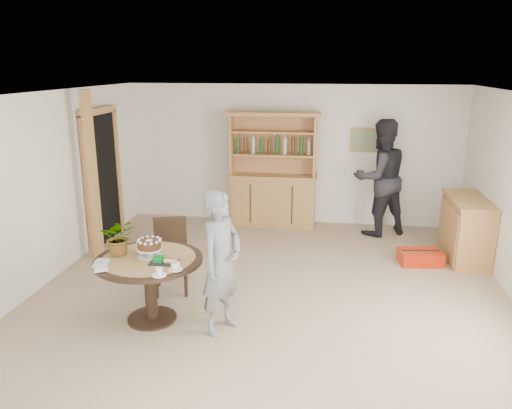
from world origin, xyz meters
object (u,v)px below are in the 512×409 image
object	(u,v)px
adult_person	(380,178)
dining_chair	(171,250)
dining_table	(149,271)
sideboard	(466,229)
red_suitcase	(420,257)
teen_boy	(221,263)
hutch	(273,188)

from	to	relation	value
adult_person	dining_chair	bearing A→B (deg)	16.77
dining_table	adult_person	world-z (taller)	adult_person
sideboard	red_suitcase	size ratio (longest dim) A/B	1.94
teen_boy	dining_chair	bearing A→B (deg)	66.85
hutch	adult_person	bearing A→B (deg)	-7.45
dining_chair	adult_person	size ratio (longest dim) A/B	0.48
dining_table	dining_chair	size ratio (longest dim) A/B	1.27
dining_table	red_suitcase	bearing A→B (deg)	33.32
dining_chair	adult_person	xyz separation A→B (m)	(2.83, 2.66, 0.45)
dining_chair	teen_boy	distance (m)	1.30
hutch	dining_table	bearing A→B (deg)	-104.47
adult_person	sideboard	bearing A→B (deg)	113.67
dining_chair	red_suitcase	distance (m)	3.64
sideboard	dining_table	size ratio (longest dim) A/B	1.05
teen_boy	adult_person	size ratio (longest dim) A/B	0.80
teen_boy	adult_person	xyz separation A→B (m)	(1.96, 3.58, 0.20)
teen_boy	red_suitcase	distance (m)	3.44
sideboard	teen_boy	size ratio (longest dim) A/B	0.80
hutch	sideboard	xyz separation A→B (m)	(3.04, -1.24, -0.22)
teen_boy	red_suitcase	xyz separation A→B (m)	(2.47, 2.29, -0.69)
teen_boy	red_suitcase	bearing A→B (deg)	-23.68
dining_chair	teen_boy	xyz separation A→B (m)	(0.87, -0.93, 0.26)
sideboard	dining_chair	xyz separation A→B (m)	(-4.02, -1.66, 0.06)
teen_boy	sideboard	bearing A→B (deg)	-27.08
sideboard	dining_table	xyz separation A→B (m)	(-4.00, -2.48, 0.13)
dining_chair	sideboard	bearing A→B (deg)	6.35
adult_person	dining_table	bearing A→B (deg)	24.71
teen_boy	hutch	bearing A→B (deg)	21.92
dining_table	teen_boy	world-z (taller)	teen_boy
hutch	red_suitcase	size ratio (longest dim) A/B	3.14
dining_chair	teen_boy	bearing A→B (deg)	-62.75
sideboard	dining_chair	bearing A→B (deg)	-157.63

